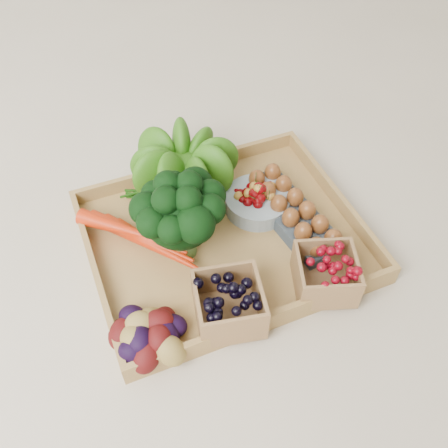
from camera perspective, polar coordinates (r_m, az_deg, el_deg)
name	(u,v)px	position (r m, az deg, el deg)	size (l,w,h in m)	color
ground	(224,243)	(1.06, 0.00, -2.13)	(4.00, 4.00, 0.00)	beige
tray	(224,240)	(1.05, 0.00, -1.87)	(0.55, 0.45, 0.01)	#AC8448
carrots	(138,236)	(1.03, -9.79, -1.36)	(0.23, 0.17, 0.06)	red
lettuce	(183,161)	(1.10, -4.70, 7.14)	(0.16, 0.16, 0.16)	#26580D
broccoli	(181,228)	(0.97, -4.92, -0.50)	(0.18, 0.18, 0.14)	black
cherry_bowl	(257,202)	(1.09, 3.83, 2.51)	(0.14, 0.14, 0.04)	#8C9EA5
egg_carton	(292,216)	(1.08, 7.73, 0.92)	(0.09, 0.26, 0.03)	#3B464C
potatoes	(149,330)	(0.89, -8.52, -11.91)	(0.14, 0.14, 0.08)	#3B0909
punnet_blackberry	(229,304)	(0.90, 0.54, -9.10)	(0.12, 0.12, 0.08)	black
punnet_raspberry	(326,274)	(0.96, 11.53, -5.58)	(0.11, 0.11, 0.08)	#65040F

